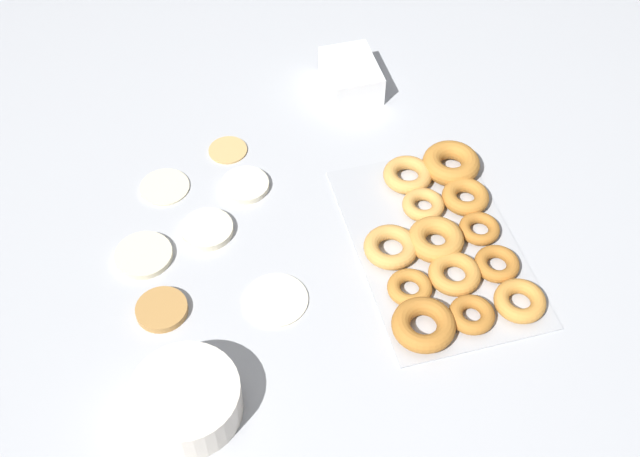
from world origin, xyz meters
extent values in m
plane|color=#B2B5BA|center=(0.00, 0.00, 0.00)|extent=(3.00, 3.00, 0.00)
cylinder|color=tan|center=(0.22, 0.04, 0.00)|extent=(0.08, 0.08, 0.01)
cylinder|color=beige|center=(0.02, 0.12, 0.01)|extent=(0.10, 0.10, 0.01)
cylinder|color=#B27F42|center=(-0.15, 0.23, 0.01)|extent=(0.09, 0.09, 0.01)
cylinder|color=silver|center=(-0.18, 0.03, 0.00)|extent=(0.12, 0.12, 0.01)
cylinder|color=beige|center=(0.15, 0.18, 0.00)|extent=(0.10, 0.10, 0.01)
cylinder|color=beige|center=(0.11, 0.02, 0.01)|extent=(0.10, 0.10, 0.01)
cylinder|color=beige|center=(-0.02, 0.24, 0.01)|extent=(0.11, 0.11, 0.01)
cube|color=#ADAFB5|center=(-0.13, -0.30, 0.00)|extent=(0.48, 0.30, 0.01)
torus|color=#C68438|center=(-0.31, -0.39, 0.02)|extent=(0.09, 0.09, 0.03)
torus|color=#AD6B28|center=(-0.22, -0.39, 0.02)|extent=(0.08, 0.08, 0.02)
torus|color=#AD6B28|center=(-0.13, -0.39, 0.02)|extent=(0.08, 0.08, 0.02)
torus|color=#B7752D|center=(-0.05, -0.39, 0.02)|extent=(0.09, 0.09, 0.03)
torus|color=#B7752D|center=(0.04, -0.39, 0.03)|extent=(0.12, 0.12, 0.04)
torus|color=#AD6B28|center=(-0.31, -0.30, 0.02)|extent=(0.08, 0.08, 0.03)
torus|color=#C68438|center=(-0.22, -0.30, 0.02)|extent=(0.10, 0.10, 0.03)
torus|color=#C68438|center=(-0.14, -0.29, 0.02)|extent=(0.11, 0.11, 0.04)
torus|color=#D19347|center=(-0.04, -0.30, 0.02)|extent=(0.08, 0.08, 0.03)
torus|color=#D19347|center=(0.04, -0.30, 0.02)|extent=(0.10, 0.10, 0.03)
torus|color=#AD6B28|center=(-0.31, -0.21, 0.02)|extent=(0.11, 0.11, 0.03)
torus|color=#B7752D|center=(-0.23, -0.21, 0.02)|extent=(0.08, 0.08, 0.02)
torus|color=#D19347|center=(-0.13, -0.21, 0.02)|extent=(0.10, 0.10, 0.03)
cylinder|color=silver|center=(-0.35, 0.21, 0.03)|extent=(0.18, 0.18, 0.07)
cube|color=white|center=(0.35, -0.27, 0.01)|extent=(0.15, 0.11, 0.02)
cube|color=white|center=(0.35, -0.27, 0.03)|extent=(0.15, 0.11, 0.02)
cube|color=white|center=(0.35, -0.27, 0.06)|extent=(0.15, 0.11, 0.02)
camera|label=1|loc=(-1.00, 0.17, 1.20)|focal=45.00mm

